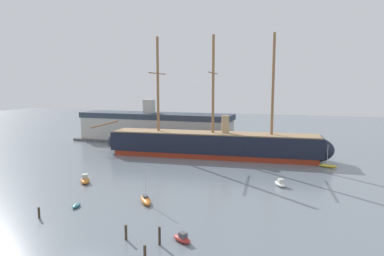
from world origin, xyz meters
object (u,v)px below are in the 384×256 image
Objects in this scene: sailboat_far_right at (328,166)px; mooring_piling_nearest at (39,213)px; motorboat_alongside_stern at (280,183)px; sailboat_near_centre at (146,200)px; seagull_in_flight at (193,87)px; dinghy_foreground_left at (76,206)px; mooring_piling_left_pair at (126,232)px; dinghy_distant_centre at (218,153)px; mooring_piling_midwater at (145,252)px; motorboat_foreground_right at (182,238)px; dockside_warehouse_left at (155,128)px; mooring_piling_right_pair at (160,236)px; tall_ship at (213,144)px; motorboat_mid_left at (85,180)px.

sailboat_far_right is 3.36× the size of mooring_piling_nearest.
sailboat_far_right is at bearing 62.53° from motorboat_alongside_stern.
seagull_in_flight is at bearing -6.59° from sailboat_near_centre.
mooring_piling_nearest is (-11.88, -10.87, 0.29)m from sailboat_near_centre.
mooring_piling_left_pair is (13.29, -7.38, 0.70)m from dinghy_foreground_left.
mooring_piling_left_pair reaches higher than dinghy_foreground_left.
motorboat_alongside_stern is (30.07, 22.09, 0.25)m from dinghy_foreground_left.
sailboat_near_centre reaches higher than dinghy_distant_centre.
sailboat_near_centre is 17.96m from mooring_piling_midwater.
motorboat_foreground_right is 0.05× the size of dockside_warehouse_left.
seagull_in_flight reaches higher than mooring_piling_nearest.
dinghy_foreground_left is 19.32m from mooring_piling_right_pair.
dinghy_foreground_left is 1.26× the size of mooring_piling_left_pair.
motorboat_foreground_right is (9.41, -48.95, -3.12)m from tall_ship.
sailboat_far_right reaches higher than mooring_piling_midwater.
mooring_piling_nearest is 20.54m from mooring_piling_midwater.
motorboat_mid_left is at bearing 105.47° from mooring_piling_nearest.
dockside_warehouse_left is at bearing 117.63° from motorboat_foreground_right.
sailboat_far_right is 29.54m from dinghy_distant_centre.
dinghy_foreground_left is 5.91m from mooring_piling_nearest.
seagull_in_flight is (20.51, 9.87, 18.37)m from mooring_piling_nearest.
motorboat_mid_left is at bearing 142.59° from mooring_piling_right_pair.
mooring_piling_left_pair is (-16.79, -29.47, 0.45)m from motorboat_alongside_stern.
dinghy_foreground_left is 61.85m from dockside_warehouse_left.
tall_ship is 41.49× the size of mooring_piling_nearest.
seagull_in_flight is (32.37, -55.57, 14.20)m from dockside_warehouse_left.
tall_ship is at bearing 92.87° from mooring_piling_left_pair.
motorboat_mid_left is (-17.81, -31.61, -2.95)m from tall_ship.
mooring_piling_nearest is at bearing -154.29° from seagull_in_flight.
tall_ship reaches higher than mooring_piling_right_pair.
mooring_piling_right_pair reaches higher than motorboat_alongside_stern.
dinghy_foreground_left is at bearing -134.29° from sailboat_far_right.
sailboat_near_centre reaches higher than motorboat_mid_left.
mooring_piling_right_pair is at bearing -5.30° from mooring_piling_nearest.
mooring_piling_midwater is (-12.51, -32.71, 0.23)m from motorboat_alongside_stern.
tall_ship is at bearing 98.01° from mooring_piling_right_pair.
mooring_piling_nearest is at bearing 179.66° from motorboat_foreground_right.
dinghy_distant_centre is 54.98m from mooring_piling_nearest.
motorboat_mid_left reaches higher than mooring_piling_nearest.
tall_ship is 45.35× the size of mooring_piling_midwater.
dockside_warehouse_left is at bearing 100.27° from mooring_piling_nearest.
motorboat_alongside_stern is 33.92m from mooring_piling_left_pair.
tall_ship reaches higher than seagull_in_flight.
seagull_in_flight is (8.63, -1.00, 18.66)m from sailboat_near_centre.
mooring_piling_nearest is (4.76, -17.20, 0.22)m from motorboat_mid_left.
dinghy_foreground_left is at bearing -166.24° from seagull_in_flight.
motorboat_mid_left is 1.84× the size of mooring_piling_right_pair.
motorboat_mid_left is 1.13× the size of motorboat_alongside_stern.
dockside_warehouse_left reaches higher than mooring_piling_left_pair.
motorboat_mid_left is at bearing -119.39° from tall_ship.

